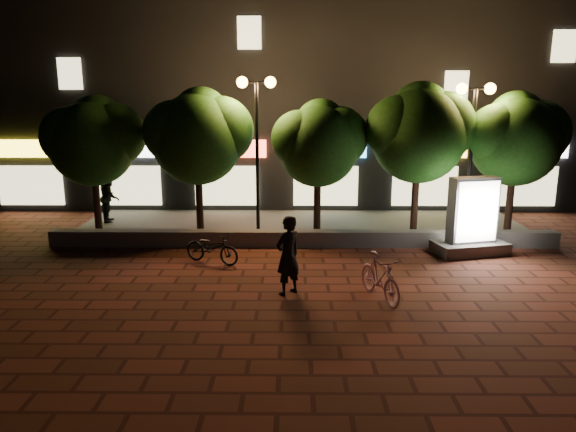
{
  "coord_description": "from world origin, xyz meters",
  "views": [
    {
      "loc": [
        -0.32,
        -11.95,
        4.64
      ],
      "look_at": [
        -0.45,
        1.5,
        1.55
      ],
      "focal_mm": 32.58,
      "sensor_mm": 36.0,
      "label": 1
    }
  ],
  "objects_px": {
    "tree_left": "(199,133)",
    "street_lamp_left": "(257,116)",
    "scooter_pink": "(380,277)",
    "tree_far_left": "(94,138)",
    "rider": "(288,256)",
    "pedestrian": "(110,197)",
    "tree_mid": "(319,140)",
    "tree_far_right": "(517,136)",
    "ad_kiosk": "(472,223)",
    "scooter_parked": "(212,248)",
    "tree_right": "(420,130)",
    "street_lamp_right": "(474,120)"
  },
  "relations": [
    {
      "from": "tree_far_left",
      "to": "tree_mid",
      "type": "relative_size",
      "value": 1.03
    },
    {
      "from": "tree_left",
      "to": "street_lamp_left",
      "type": "height_order",
      "value": "street_lamp_left"
    },
    {
      "from": "tree_far_right",
      "to": "scooter_parked",
      "type": "relative_size",
      "value": 2.78
    },
    {
      "from": "tree_far_right",
      "to": "ad_kiosk",
      "type": "relative_size",
      "value": 2.03
    },
    {
      "from": "street_lamp_left",
      "to": "ad_kiosk",
      "type": "distance_m",
      "value": 7.48
    },
    {
      "from": "tree_left",
      "to": "tree_mid",
      "type": "xyz_separation_m",
      "value": [
        4.0,
        -0.0,
        -0.23
      ]
    },
    {
      "from": "tree_right",
      "to": "scooter_pink",
      "type": "relative_size",
      "value": 2.82
    },
    {
      "from": "ad_kiosk",
      "to": "street_lamp_left",
      "type": "bearing_deg",
      "value": 163.39
    },
    {
      "from": "scooter_pink",
      "to": "pedestrian",
      "type": "xyz_separation_m",
      "value": [
        -8.81,
        7.43,
        0.46
      ]
    },
    {
      "from": "scooter_pink",
      "to": "scooter_parked",
      "type": "relative_size",
      "value": 1.05
    },
    {
      "from": "tree_left",
      "to": "tree_mid",
      "type": "distance_m",
      "value": 4.0
    },
    {
      "from": "tree_left",
      "to": "tree_far_right",
      "type": "distance_m",
      "value": 10.5
    },
    {
      "from": "tree_left",
      "to": "scooter_parked",
      "type": "height_order",
      "value": "tree_left"
    },
    {
      "from": "ad_kiosk",
      "to": "scooter_parked",
      "type": "relative_size",
      "value": 1.37
    },
    {
      "from": "tree_mid",
      "to": "tree_far_right",
      "type": "bearing_deg",
      "value": 0.0
    },
    {
      "from": "tree_left",
      "to": "street_lamp_right",
      "type": "distance_m",
      "value": 8.96
    },
    {
      "from": "street_lamp_left",
      "to": "scooter_parked",
      "type": "distance_m",
      "value": 4.77
    },
    {
      "from": "ad_kiosk",
      "to": "pedestrian",
      "type": "xyz_separation_m",
      "value": [
        -12.14,
        3.73,
        0.06
      ]
    },
    {
      "from": "tree_far_left",
      "to": "scooter_parked",
      "type": "bearing_deg",
      "value": -36.54
    },
    {
      "from": "tree_right",
      "to": "ad_kiosk",
      "type": "xyz_separation_m",
      "value": [
        1.17,
        -2.21,
        -2.63
      ]
    },
    {
      "from": "tree_far_left",
      "to": "tree_left",
      "type": "distance_m",
      "value": 3.51
    },
    {
      "from": "scooter_pink",
      "to": "tree_far_left",
      "type": "bearing_deg",
      "value": 125.7
    },
    {
      "from": "street_lamp_right",
      "to": "scooter_pink",
      "type": "relative_size",
      "value": 2.77
    },
    {
      "from": "ad_kiosk",
      "to": "tree_mid",
      "type": "bearing_deg",
      "value": 153.72
    },
    {
      "from": "tree_right",
      "to": "tree_far_right",
      "type": "xyz_separation_m",
      "value": [
        3.2,
        -0.0,
        -0.2
      ]
    },
    {
      "from": "tree_mid",
      "to": "pedestrian",
      "type": "bearing_deg",
      "value": 168.78
    },
    {
      "from": "street_lamp_left",
      "to": "tree_far_left",
      "type": "bearing_deg",
      "value": 177.24
    },
    {
      "from": "street_lamp_right",
      "to": "scooter_pink",
      "type": "bearing_deg",
      "value": -123.93
    },
    {
      "from": "street_lamp_right",
      "to": "rider",
      "type": "distance_m",
      "value": 8.49
    },
    {
      "from": "street_lamp_left",
      "to": "pedestrian",
      "type": "bearing_deg",
      "value": 162.37
    },
    {
      "from": "pedestrian",
      "to": "tree_left",
      "type": "bearing_deg",
      "value": -124.02
    },
    {
      "from": "tree_mid",
      "to": "tree_right",
      "type": "height_order",
      "value": "tree_right"
    },
    {
      "from": "tree_mid",
      "to": "tree_far_right",
      "type": "distance_m",
      "value": 6.5
    },
    {
      "from": "tree_right",
      "to": "scooter_parked",
      "type": "distance_m",
      "value": 7.87
    },
    {
      "from": "tree_left",
      "to": "scooter_pink",
      "type": "distance_m",
      "value": 8.36
    },
    {
      "from": "scooter_pink",
      "to": "rider",
      "type": "distance_m",
      "value": 2.21
    },
    {
      "from": "tree_right",
      "to": "tree_far_right",
      "type": "height_order",
      "value": "tree_right"
    },
    {
      "from": "tree_far_left",
      "to": "tree_mid",
      "type": "distance_m",
      "value": 7.5
    },
    {
      "from": "street_lamp_right",
      "to": "ad_kiosk",
      "type": "height_order",
      "value": "street_lamp_right"
    },
    {
      "from": "tree_right",
      "to": "scooter_parked",
      "type": "xyz_separation_m",
      "value": [
        -6.47,
        -3.21,
        -3.12
      ]
    },
    {
      "from": "rider",
      "to": "pedestrian",
      "type": "relative_size",
      "value": 1.04
    },
    {
      "from": "street_lamp_right",
      "to": "street_lamp_left",
      "type": "bearing_deg",
      "value": 180.0
    },
    {
      "from": "tree_far_right",
      "to": "tree_right",
      "type": "bearing_deg",
      "value": 180.0
    },
    {
      "from": "scooter_pink",
      "to": "scooter_parked",
      "type": "xyz_separation_m",
      "value": [
        -4.32,
        2.7,
        -0.09
      ]
    },
    {
      "from": "rider",
      "to": "tree_far_left",
      "type": "bearing_deg",
      "value": -82.87
    },
    {
      "from": "street_lamp_right",
      "to": "scooter_pink",
      "type": "xyz_separation_m",
      "value": [
        -3.8,
        -5.65,
        -3.35
      ]
    },
    {
      "from": "tree_left",
      "to": "pedestrian",
      "type": "relative_size",
      "value": 2.64
    },
    {
      "from": "scooter_parked",
      "to": "rider",
      "type": "bearing_deg",
      "value": -112.79
    },
    {
      "from": "tree_far_left",
      "to": "street_lamp_left",
      "type": "relative_size",
      "value": 0.89
    },
    {
      "from": "tree_far_right",
      "to": "pedestrian",
      "type": "distance_m",
      "value": 14.44
    }
  ]
}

